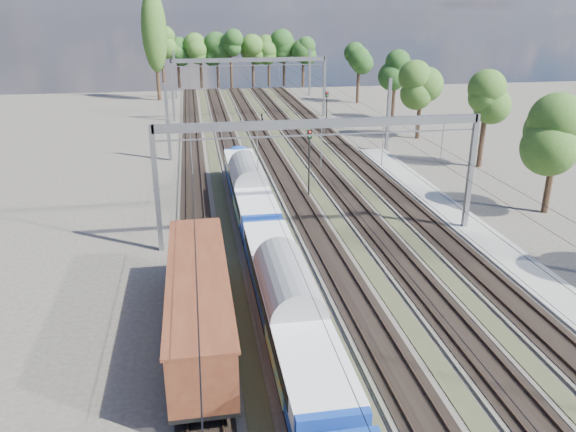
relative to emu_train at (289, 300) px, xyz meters
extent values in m
cube|color=#47423A|center=(-4.50, 27.96, -2.38)|extent=(3.00, 130.00, 0.15)
cube|color=black|center=(-4.50, 27.96, -2.28)|extent=(2.50, 130.00, 0.06)
cube|color=#473326|center=(-5.22, 27.96, -2.18)|extent=(0.08, 130.00, 0.14)
cube|color=#473326|center=(-3.78, 27.96, -2.18)|extent=(0.08, 130.00, 0.14)
cube|color=#47423A|center=(0.00, 27.96, -2.38)|extent=(3.00, 130.00, 0.15)
cube|color=black|center=(0.00, 27.96, -2.28)|extent=(2.50, 130.00, 0.06)
cube|color=#473326|center=(-0.72, 27.96, -2.18)|extent=(0.08, 130.00, 0.14)
cube|color=#473326|center=(0.72, 27.96, -2.18)|extent=(0.08, 130.00, 0.14)
cube|color=#47423A|center=(4.50, 27.96, -2.38)|extent=(3.00, 130.00, 0.15)
cube|color=black|center=(4.50, 27.96, -2.28)|extent=(2.50, 130.00, 0.06)
cube|color=#473326|center=(3.78, 27.96, -2.18)|extent=(0.08, 130.00, 0.14)
cube|color=#473326|center=(5.22, 27.96, -2.18)|extent=(0.08, 130.00, 0.14)
cube|color=#47423A|center=(9.00, 27.96, -2.38)|extent=(3.00, 130.00, 0.15)
cube|color=black|center=(9.00, 27.96, -2.28)|extent=(2.50, 130.00, 0.06)
cube|color=#473326|center=(8.28, 27.96, -2.18)|extent=(0.08, 130.00, 0.14)
cube|color=#473326|center=(9.72, 27.96, -2.18)|extent=(0.08, 130.00, 0.14)
cube|color=#47423A|center=(13.50, 27.96, -2.38)|extent=(3.00, 130.00, 0.15)
cube|color=black|center=(13.50, 27.96, -2.28)|extent=(2.50, 130.00, 0.06)
cube|color=#473326|center=(12.78, 27.96, -2.18)|extent=(0.08, 130.00, 0.14)
cube|color=#473326|center=(14.22, 27.96, -2.18)|extent=(0.08, 130.00, 0.14)
cube|color=#383425|center=(-2.25, 27.96, -2.43)|extent=(1.10, 130.00, 0.05)
cube|color=#383425|center=(2.25, 27.96, -2.43)|extent=(1.10, 130.00, 0.05)
cube|color=#383425|center=(6.75, 27.96, -2.43)|extent=(1.10, 130.00, 0.05)
cube|color=#383425|center=(11.25, 27.96, -2.43)|extent=(1.10, 130.00, 0.05)
cube|color=gray|center=(16.50, 2.96, -2.30)|extent=(3.00, 70.00, 0.30)
cube|color=slate|center=(-7.00, 12.96, 2.05)|extent=(0.35, 0.35, 9.00)
cube|color=slate|center=(16.00, 12.96, 2.05)|extent=(0.35, 0.35, 9.00)
cube|color=slate|center=(4.50, 12.96, 6.25)|extent=(23.00, 0.35, 0.60)
cube|color=slate|center=(-7.00, 60.96, 2.05)|extent=(0.35, 0.35, 9.00)
cube|color=slate|center=(16.00, 60.96, 2.05)|extent=(0.35, 0.35, 9.00)
cube|color=slate|center=(4.50, 60.96, 6.25)|extent=(23.00, 0.35, 0.60)
cube|color=slate|center=(-7.00, 37.96, 1.80)|extent=(0.35, 0.35, 8.50)
cube|color=slate|center=(-7.00, 82.96, 1.80)|extent=(0.35, 0.35, 8.50)
cube|color=slate|center=(18.30, 37.96, 1.80)|extent=(0.35, 0.35, 8.50)
cube|color=slate|center=(18.30, 82.96, 1.80)|extent=(0.35, 0.35, 8.50)
cylinder|color=black|center=(-4.50, 27.96, 3.05)|extent=(0.03, 130.00, 0.03)
cylinder|color=black|center=(-4.50, 27.96, 4.15)|extent=(0.03, 130.00, 0.03)
cylinder|color=black|center=(0.00, 27.96, 3.05)|extent=(0.03, 130.00, 0.03)
cylinder|color=black|center=(0.00, 27.96, 4.15)|extent=(0.03, 130.00, 0.03)
cylinder|color=black|center=(4.50, 27.96, 3.05)|extent=(0.03, 130.00, 0.03)
cylinder|color=black|center=(4.50, 27.96, 4.15)|extent=(0.03, 130.00, 0.03)
cylinder|color=black|center=(9.00, 27.96, 3.05)|extent=(0.03, 130.00, 0.03)
cylinder|color=black|center=(9.00, 27.96, 4.15)|extent=(0.03, 130.00, 0.03)
cylinder|color=black|center=(13.50, 27.96, 3.05)|extent=(0.03, 130.00, 0.03)
cylinder|color=black|center=(13.50, 27.96, 4.15)|extent=(0.03, 130.00, 0.03)
cylinder|color=black|center=(-9.63, 95.35, 1.29)|extent=(0.56, 0.56, 7.49)
sphere|color=#193D16|center=(-9.63, 95.35, 7.29)|extent=(4.72, 4.72, 4.72)
cylinder|color=black|center=(-5.70, 96.82, 0.60)|extent=(0.56, 0.56, 6.10)
sphere|color=#193D16|center=(-5.70, 96.82, 5.48)|extent=(4.43, 4.43, 4.43)
cylinder|color=black|center=(-3.04, 93.38, 1.25)|extent=(0.56, 0.56, 7.41)
sphere|color=#193D16|center=(-3.04, 93.38, 7.18)|extent=(5.29, 5.29, 5.29)
cylinder|color=black|center=(1.47, 93.72, 0.38)|extent=(0.56, 0.56, 5.67)
sphere|color=#193D16|center=(1.47, 93.72, 4.92)|extent=(5.42, 5.42, 5.42)
cylinder|color=black|center=(4.32, 93.06, 0.78)|extent=(0.56, 0.56, 6.47)
sphere|color=#193D16|center=(4.32, 93.06, 5.96)|extent=(5.49, 5.49, 5.49)
cylinder|color=black|center=(8.43, 95.29, 0.64)|extent=(0.56, 0.56, 6.18)
sphere|color=#193D16|center=(8.43, 95.29, 5.59)|extent=(4.27, 4.27, 4.27)
cylinder|color=black|center=(11.59, 95.76, 1.22)|extent=(0.56, 0.56, 7.34)
sphere|color=#193D16|center=(11.59, 95.76, 7.09)|extent=(5.46, 5.46, 5.46)
cylinder|color=black|center=(16.02, 95.98, 0.60)|extent=(0.56, 0.56, 6.11)
sphere|color=#193D16|center=(16.02, 95.98, 5.49)|extent=(4.44, 4.44, 4.44)
cylinder|color=black|center=(19.39, 93.82, 0.42)|extent=(0.56, 0.56, 5.75)
sphere|color=#193D16|center=(19.39, 93.82, 5.02)|extent=(3.91, 3.91, 3.91)
cylinder|color=black|center=(25.65, 15.92, 0.66)|extent=(0.56, 0.56, 6.21)
sphere|color=#193D16|center=(25.65, 15.92, 5.63)|extent=(4.39, 4.39, 4.39)
cylinder|color=black|center=(25.37, 27.58, 0.24)|extent=(0.56, 0.56, 5.38)
sphere|color=#193D16|center=(25.37, 27.58, 4.54)|extent=(3.47, 3.47, 3.47)
cylinder|color=black|center=(24.16, 44.17, 0.90)|extent=(0.56, 0.56, 6.70)
sphere|color=#193D16|center=(24.16, 44.17, 6.26)|extent=(3.90, 3.90, 3.90)
cylinder|color=black|center=(24.87, 55.37, 0.79)|extent=(0.56, 0.56, 6.48)
sphere|color=#193D16|center=(24.87, 55.37, 5.97)|extent=(4.63, 4.63, 4.63)
cylinder|color=black|center=(24.56, 69.06, 1.01)|extent=(0.56, 0.56, 6.92)
sphere|color=#193D16|center=(24.56, 69.06, 6.54)|extent=(3.30, 3.30, 3.30)
cylinder|color=black|center=(-10.00, 80.96, 5.55)|extent=(0.70, 0.70, 16.00)
ellipsoid|color=#27501A|center=(-10.00, 80.96, 9.55)|extent=(4.40, 4.40, 14.08)
cube|color=black|center=(0.00, -6.38, -1.92)|extent=(1.95, 2.93, 0.78)
cube|color=black|center=(0.00, 7.28, -1.92)|extent=(1.95, 2.93, 0.78)
cube|color=#103994|center=(0.00, 0.45, -0.45)|extent=(2.73, 19.51, 1.85)
cube|color=silver|center=(0.00, 0.45, 0.04)|extent=(2.81, 18.73, 0.93)
cube|color=black|center=(1.41, 0.45, 0.04)|extent=(0.04, 16.59, 0.68)
cube|color=#E39E0B|center=(0.00, -3.84, -0.94)|extent=(2.83, 5.46, 0.68)
cylinder|color=gray|center=(0.00, 0.45, 0.48)|extent=(2.77, 19.51, 2.77)
cube|color=black|center=(0.00, 13.73, -1.92)|extent=(1.95, 2.93, 0.78)
cube|color=black|center=(0.00, 27.39, -1.92)|extent=(1.95, 2.93, 0.78)
cube|color=#103994|center=(0.00, 20.56, -0.45)|extent=(2.73, 19.51, 1.85)
cube|color=silver|center=(0.00, 20.56, 0.04)|extent=(2.81, 18.73, 0.93)
cube|color=black|center=(1.41, 20.56, 0.04)|extent=(0.04, 16.59, 0.68)
cube|color=#E39E0B|center=(0.00, 16.27, -0.94)|extent=(2.83, 5.46, 0.68)
cylinder|color=gray|center=(0.00, 20.56, 0.48)|extent=(2.77, 19.51, 2.77)
cube|color=black|center=(-4.50, -4.13, -1.93)|extent=(2.10, 2.72, 0.73)
cube|color=black|center=(-4.50, 6.14, -1.93)|extent=(2.10, 2.72, 0.73)
cube|color=black|center=(-4.50, 1.00, -1.46)|extent=(2.83, 14.67, 0.21)
cube|color=#512015|center=(-4.50, 1.00, 0.01)|extent=(2.83, 14.67, 2.72)
cube|color=#512015|center=(-4.50, 1.00, 1.42)|extent=(3.04, 14.67, 0.13)
imported|color=black|center=(5.59, 55.30, -1.58)|extent=(0.47, 0.67, 1.74)
cylinder|color=black|center=(5.75, 22.90, 0.23)|extent=(0.15, 0.15, 5.37)
cube|color=black|center=(5.75, 22.90, 3.29)|extent=(0.41, 0.29, 0.75)
sphere|color=red|center=(5.75, 22.76, 3.51)|extent=(0.17, 0.17, 0.17)
sphere|color=#0C9919|center=(5.75, 22.76, 3.13)|extent=(0.17, 0.17, 0.17)
cylinder|color=black|center=(13.03, 46.83, 0.13)|extent=(0.14, 0.14, 5.17)
cube|color=black|center=(13.03, 46.83, 3.08)|extent=(0.42, 0.35, 0.72)
sphere|color=red|center=(13.03, 46.69, 3.29)|extent=(0.17, 0.17, 0.17)
sphere|color=#0C9919|center=(13.03, 46.69, 2.93)|extent=(0.17, 0.17, 0.17)
camera|label=1|loc=(-4.27, -24.57, 13.95)|focal=35.00mm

